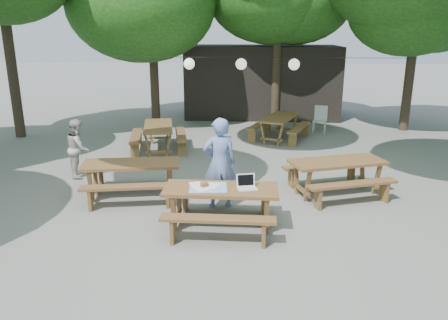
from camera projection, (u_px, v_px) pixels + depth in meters
ground at (238, 218)px, 8.23m from camera, size 80.00×80.00×0.00m
pavilion at (262, 81)px, 17.83m from camera, size 6.00×3.00×2.80m
main_picnic_table at (221, 207)px, 7.73m from camera, size 2.00×1.58×0.75m
picnic_table_nw at (132, 179)px, 9.18m from camera, size 2.15×1.90×0.75m
picnic_table_ne at (336, 177)px, 9.32m from camera, size 2.31×2.12×0.75m
picnic_table_far_w at (159, 137)px, 12.75m from camera, size 1.94×2.18×0.75m
picnic_table_far_e at (279, 128)px, 14.02m from camera, size 2.12×2.32×0.75m
woman at (220, 163)px, 8.52m from camera, size 0.74×0.57×1.81m
second_person at (79, 148)px, 10.41m from camera, size 0.70×0.80×1.39m
plastic_chair at (320, 125)px, 15.05m from camera, size 0.54×0.54×0.90m
laptop at (246, 185)px, 7.61m from camera, size 0.38×0.33×0.24m
tabletop_clutter at (207, 187)px, 7.65m from camera, size 0.73×0.61×0.08m
paper_lanterns at (242, 64)px, 13.29m from camera, size 9.00×0.34×0.38m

